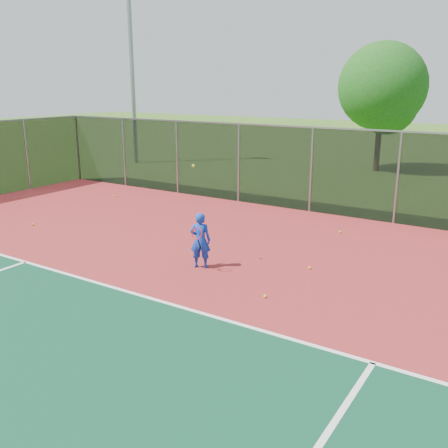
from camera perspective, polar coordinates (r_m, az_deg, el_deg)
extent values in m
plane|color=#37621C|center=(7.36, -7.13, -21.53)|extent=(120.00, 120.00, 0.00)
cube|color=maroon|center=(8.71, 1.56, -14.90)|extent=(30.00, 20.00, 0.02)
cube|color=white|center=(8.84, 16.69, -14.96)|extent=(22.00, 0.10, 0.00)
cube|color=black|center=(17.13, 19.22, 4.95)|extent=(30.00, 0.04, 3.00)
cube|color=gray|center=(16.94, 19.67, 9.93)|extent=(30.00, 0.06, 0.06)
imported|color=#1339B3|center=(12.35, -2.72, -1.87)|extent=(0.61, 0.52, 1.41)
cylinder|color=black|center=(12.07, -2.82, -2.33)|extent=(0.03, 0.15, 0.27)
torus|color=#A51414|center=(11.91, -3.12, -1.08)|extent=(0.30, 0.13, 0.29)
sphere|color=#C5E11A|center=(12.15, -3.53, 6.66)|extent=(0.07, 0.07, 0.07)
sphere|color=#C5E11A|center=(20.89, -12.42, 3.14)|extent=(0.07, 0.07, 0.07)
sphere|color=#C5E11A|center=(10.85, 4.72, -8.23)|extent=(0.07, 0.07, 0.07)
sphere|color=#C5E11A|center=(12.60, 9.75, -4.96)|extent=(0.07, 0.07, 0.07)
sphere|color=#C5E11A|center=(17.37, -21.02, -0.05)|extent=(0.07, 0.07, 0.07)
sphere|color=#C5E11A|center=(15.82, 13.12, -0.87)|extent=(0.07, 0.07, 0.07)
cylinder|color=gray|center=(29.97, -10.49, 17.40)|extent=(0.24, 0.24, 11.01)
cylinder|color=#342212|center=(27.89, 17.14, 8.40)|extent=(0.30, 0.30, 2.53)
sphere|color=#164B14|center=(27.71, 17.67, 14.74)|extent=(4.50, 4.50, 4.50)
sphere|color=#164B14|center=(27.33, 18.17, 12.93)|extent=(3.09, 3.09, 3.09)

